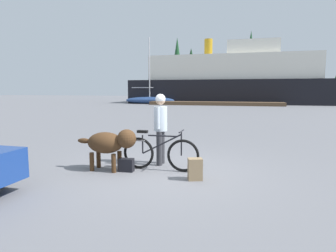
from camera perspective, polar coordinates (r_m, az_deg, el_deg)
name	(u,v)px	position (r m, az deg, el deg)	size (l,w,h in m)	color
ground_plane	(158,171)	(6.58, -2.03, -8.82)	(160.00, 160.00, 0.00)	slate
bicycle	(160,153)	(6.59, -1.61, -5.28)	(1.76, 0.44, 0.92)	black
person_cyclist	(161,122)	(7.01, -1.46, 0.71)	(0.32, 0.53, 1.70)	#333338
dog	(110,143)	(6.66, -11.22, -3.22)	(1.42, 0.56, 0.94)	#472D19
backpack	(195,169)	(5.95, 5.29, -8.36)	(0.28, 0.20, 0.44)	#8C7251
handbag_pannier	(126,165)	(6.60, -8.10, -7.52)	(0.32, 0.18, 0.29)	black
dock_pier	(215,103)	(35.25, 9.10, 4.35)	(15.63, 2.31, 0.40)	brown
ferry_boat	(232,81)	(41.18, 12.40, 8.62)	(26.69, 8.65, 8.69)	black
sailboat_moored	(150,100)	(38.37, -3.58, 5.10)	(6.61, 1.85, 8.42)	navy
pine_tree_far_left	(177,63)	(60.39, 1.79, 12.19)	(3.00, 3.00, 12.22)	#4C331E
pine_tree_center	(250,57)	(57.95, 15.74, 12.75)	(2.85, 2.85, 12.63)	#4C331E
pine_tree_mid_back	(191,66)	(63.21, 4.49, 11.54)	(3.40, 3.40, 10.51)	#4C331E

